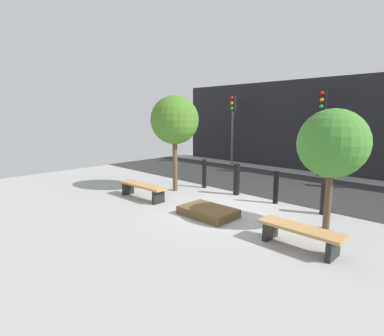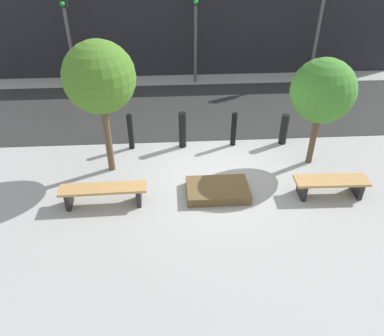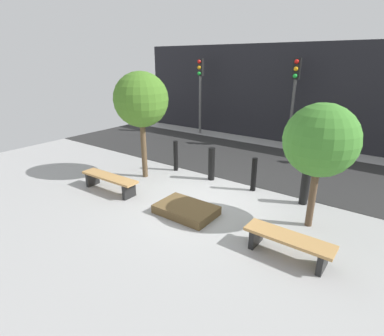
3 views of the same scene
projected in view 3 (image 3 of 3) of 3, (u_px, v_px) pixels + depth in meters
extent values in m
plane|color=#9F9F9F|center=(205.00, 201.00, 7.79)|extent=(18.00, 18.00, 0.00)
cube|color=#292929|center=(264.00, 163.00, 10.67)|extent=(18.00, 4.32, 0.01)
cube|color=black|center=(302.00, 95.00, 12.64)|extent=(16.20, 0.50, 4.15)
cube|color=black|center=(93.00, 179.00, 8.75)|extent=(0.11, 0.41, 0.39)
cube|color=black|center=(129.00, 191.00, 7.94)|extent=(0.11, 0.41, 0.39)
cube|color=#B2844C|center=(109.00, 177.00, 8.27)|extent=(1.87, 0.45, 0.06)
cube|color=black|center=(256.00, 236.00, 5.92)|extent=(0.11, 0.47, 0.37)
cube|color=black|center=(323.00, 261.00, 5.20)|extent=(0.11, 0.47, 0.37)
cube|color=#B2844C|center=(289.00, 238.00, 5.49)|extent=(1.64, 0.50, 0.06)
cube|color=brown|center=(186.00, 210.00, 7.14)|extent=(1.41, 0.93, 0.21)
cylinder|color=brown|center=(144.00, 147.00, 9.14)|extent=(0.16, 0.16, 1.95)
sphere|color=#467825|center=(141.00, 100.00, 8.65)|extent=(1.60, 1.60, 1.60)
cylinder|color=brown|center=(313.00, 194.00, 6.42)|extent=(0.15, 0.15, 1.54)
sphere|color=#3E7F2C|center=(321.00, 140.00, 6.02)|extent=(1.50, 1.50, 1.50)
cylinder|color=black|center=(176.00, 156.00, 9.83)|extent=(0.15, 0.15, 1.00)
cylinder|color=black|center=(211.00, 164.00, 9.06)|extent=(0.20, 0.20, 1.01)
cylinder|color=black|center=(254.00, 175.00, 8.29)|extent=(0.15, 0.15, 0.96)
cylinder|color=black|center=(305.00, 188.00, 7.54)|extent=(0.21, 0.21, 0.85)
cylinder|color=#575757|center=(200.00, 97.00, 14.43)|extent=(0.12, 0.12, 3.53)
cube|color=black|center=(200.00, 67.00, 13.96)|extent=(0.28, 0.16, 0.78)
sphere|color=red|center=(199.00, 62.00, 13.79)|extent=(0.17, 0.17, 0.17)
sphere|color=orange|center=(199.00, 68.00, 13.88)|extent=(0.17, 0.17, 0.17)
sphere|color=green|center=(199.00, 73.00, 13.97)|extent=(0.17, 0.17, 0.17)
cylinder|color=#4D4D4D|center=(293.00, 105.00, 11.94)|extent=(0.12, 0.12, 3.54)
cube|color=black|center=(297.00, 69.00, 11.47)|extent=(0.28, 0.16, 0.78)
sphere|color=red|center=(297.00, 62.00, 11.30)|extent=(0.17, 0.17, 0.17)
sphere|color=orange|center=(296.00, 69.00, 11.39)|extent=(0.17, 0.17, 0.17)
sphere|color=green|center=(295.00, 76.00, 11.48)|extent=(0.17, 0.17, 0.17)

